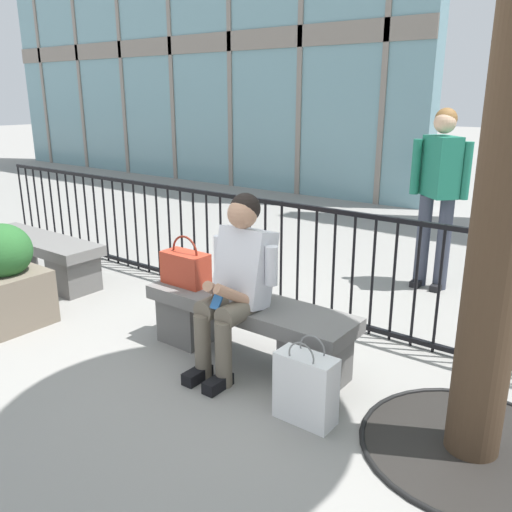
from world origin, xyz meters
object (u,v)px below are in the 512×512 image
object	(u,v)px
seated_person_with_phone	(237,279)
stone_bench_far	(40,254)
handbag_on_bench	(186,267)
stone_bench	(247,324)
bystander_at_railing	(439,186)
planter	(6,279)
shopping_bag	(306,388)

from	to	relation	value
seated_person_with_phone	stone_bench_far	world-z (taller)	seated_person_with_phone
handbag_on_bench	stone_bench	bearing A→B (deg)	0.99
bystander_at_railing	planter	bearing A→B (deg)	-129.35
shopping_bag	bystander_at_railing	size ratio (longest dim) A/B	0.30
seated_person_with_phone	bystander_at_railing	xyz separation A→B (m)	(0.49, 2.41, 0.35)
planter	bystander_at_railing	bearing A→B (deg)	50.65
seated_person_with_phone	planter	world-z (taller)	seated_person_with_phone
bystander_at_railing	handbag_on_bench	bearing A→B (deg)	-115.32
handbag_on_bench	planter	xyz separation A→B (m)	(-1.36, -0.69, -0.19)
seated_person_with_phone	shopping_bag	distance (m)	0.88
handbag_on_bench	bystander_at_railing	bearing A→B (deg)	64.68
planter	stone_bench	bearing A→B (deg)	19.80
shopping_bag	bystander_at_railing	bearing A→B (deg)	94.83
seated_person_with_phone	planter	bearing A→B (deg)	-163.72
bystander_at_railing	planter	distance (m)	3.90
shopping_bag	planter	xyz separation A→B (m)	(-2.67, -0.30, 0.18)
stone_bench	shopping_bag	world-z (taller)	shopping_bag
seated_person_with_phone	bystander_at_railing	distance (m)	2.49
seated_person_with_phone	shopping_bag	world-z (taller)	seated_person_with_phone
seated_person_with_phone	handbag_on_bench	bearing A→B (deg)	168.63
handbag_on_bench	planter	distance (m)	1.53
stone_bench_far	planter	distance (m)	1.12
stone_bench	planter	distance (m)	2.06
planter	handbag_on_bench	bearing A→B (deg)	26.85
seated_person_with_phone	shopping_bag	xyz separation A→B (m)	(0.72, -0.26, -0.44)
stone_bench	stone_bench_far	world-z (taller)	same
stone_bench	seated_person_with_phone	world-z (taller)	seated_person_with_phone
stone_bench	bystander_at_railing	size ratio (longest dim) A/B	0.94
shopping_bag	stone_bench_far	world-z (taller)	shopping_bag
stone_bench	bystander_at_railing	world-z (taller)	bystander_at_railing
bystander_at_railing	planter	xyz separation A→B (m)	(-2.44, -2.98, -0.61)
seated_person_with_phone	handbag_on_bench	xyz separation A→B (m)	(-0.59, 0.12, -0.07)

